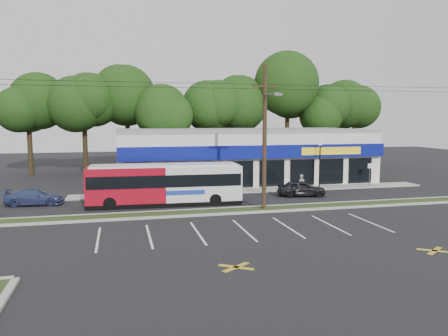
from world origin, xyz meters
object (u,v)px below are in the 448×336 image
utility_pole (263,133)px  pedestrian_a (230,186)px  metrobus (165,183)px  car_blue (34,197)px  sign_post (370,171)px  pedestrian_b (301,183)px  lamp_post (320,160)px  car_dark (301,188)px

utility_pole → pedestrian_a: utility_pole is taller
metrobus → car_blue: 9.77m
sign_post → metrobus: 19.95m
pedestrian_b → pedestrian_a: bearing=20.1°
car_blue → pedestrian_b: 21.56m
metrobus → pedestrian_a: bearing=24.5°
lamp_post → pedestrian_b: lamp_post is taller
pedestrian_a → pedestrian_b: 6.58m
sign_post → car_blue: 29.08m
utility_pole → car_blue: 17.53m
car_blue → pedestrian_a: pedestrian_a is taller
metrobus → pedestrian_b: (12.08, 2.83, -0.83)m
lamp_post → pedestrian_b: (-2.45, -1.47, -1.89)m
metrobus → lamp_post: bearing=19.0°
pedestrian_a → pedestrian_b: bearing=179.2°
car_blue → utility_pole: bearing=-106.0°
car_blue → pedestrian_a: size_ratio=2.27×
car_dark → pedestrian_a: 5.92m
utility_pole → pedestrian_a: 7.40m
sign_post → pedestrian_a: 14.13m
car_dark → car_blue: size_ratio=0.94×
pedestrian_b → utility_pole: bearing=63.1°
sign_post → car_dark: size_ratio=0.57×
utility_pole → sign_post: (13.17, 7.65, -3.86)m
pedestrian_a → pedestrian_b: size_ratio=1.17×
lamp_post → metrobus: size_ratio=0.37×
car_blue → pedestrian_a: 15.00m
metrobus → car_blue: metrobus is taller
pedestrian_b → car_blue: bearing=16.6°
sign_post → car_dark: bearing=-159.5°
car_blue → car_dark: bearing=-89.2°
utility_pole → pedestrian_b: utility_pole is taller
utility_pole → car_dark: utility_pole is taller
sign_post → car_dark: sign_post is taller
metrobus → car_dark: 11.40m
metrobus → car_dark: bearing=7.5°
lamp_post → pedestrian_a: bearing=-167.1°
car_dark → pedestrian_b: size_ratio=2.49×
utility_pole → sign_post: utility_pole is taller
car_dark → pedestrian_a: size_ratio=2.13×
utility_pole → pedestrian_b: size_ratio=32.09×
sign_post → pedestrian_b: bearing=-170.5°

